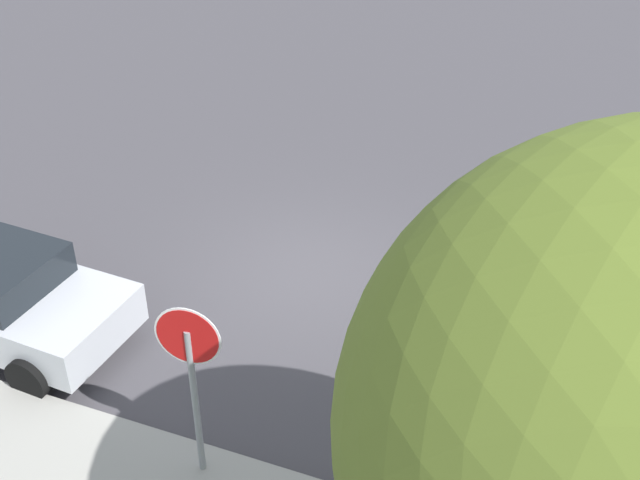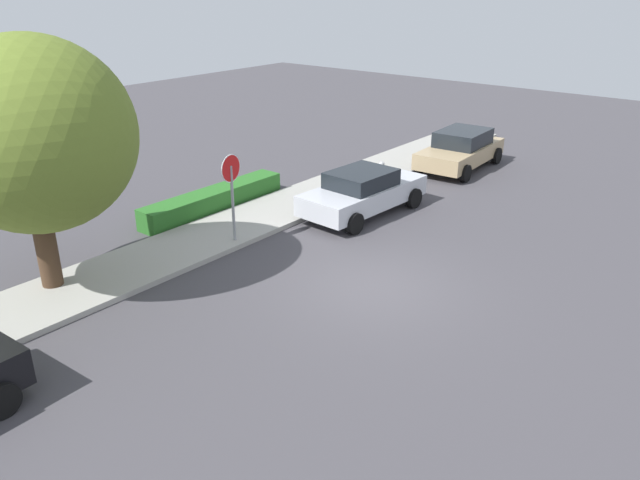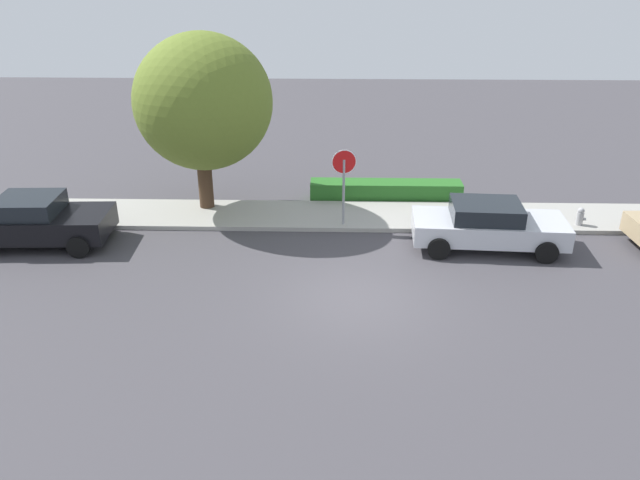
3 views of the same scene
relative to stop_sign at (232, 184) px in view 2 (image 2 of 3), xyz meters
name	(u,v)px [view 2 (image 2 of 3)]	position (x,y,z in m)	size (l,w,h in m)	color
ground_plane	(372,286)	(0.33, -4.39, -1.76)	(60.00, 60.00, 0.00)	#423F44
sidewalk_curb	(223,231)	(0.33, 0.82, -1.69)	(32.00, 2.33, 0.14)	#9E9B93
stop_sign	(232,184)	(0.00, 0.00, 0.00)	(0.76, 0.11, 2.57)	gray
parked_car_silver	(363,192)	(4.22, -1.33, -1.04)	(4.50, 2.17, 1.41)	silver
parked_car_tan	(461,149)	(10.68, -1.34, -1.01)	(4.44, 2.21, 1.47)	tan
street_tree_near_corner	(35,136)	(-4.43, 1.30, 1.92)	(4.36, 4.36, 5.84)	#422D1E
fire_hydrant	(381,171)	(7.46, 0.13, -1.40)	(0.30, 0.22, 0.72)	#A5A5A8
front_yard_hedge	(214,200)	(1.52, 2.51, -1.42)	(5.29, 0.83, 0.67)	#286623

